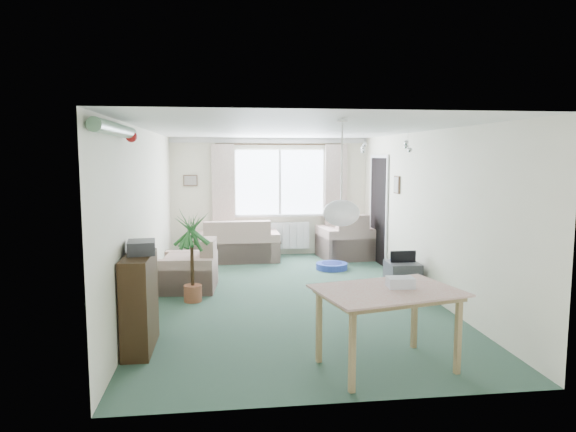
{
  "coord_description": "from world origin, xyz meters",
  "views": [
    {
      "loc": [
        -0.95,
        -7.21,
        2.04
      ],
      "look_at": [
        0.0,
        0.3,
        1.15
      ],
      "focal_mm": 32.0,
      "sensor_mm": 36.0,
      "label": 1
    }
  ],
  "objects": [
    {
      "name": "ground",
      "position": [
        0.0,
        0.0,
        0.0
      ],
      "size": [
        6.5,
        6.5,
        0.0
      ],
      "primitive_type": "plane",
      "color": "#2D4C3C"
    },
    {
      "name": "window",
      "position": [
        0.2,
        3.23,
        1.5
      ],
      "size": [
        1.8,
        0.03,
        1.3
      ],
      "primitive_type": "cube",
      "color": "white"
    },
    {
      "name": "curtain_rod",
      "position": [
        0.2,
        3.15,
        2.27
      ],
      "size": [
        2.6,
        0.03,
        0.03
      ],
      "primitive_type": "cube",
      "color": "black"
    },
    {
      "name": "curtain_left",
      "position": [
        -0.95,
        3.13,
        1.27
      ],
      "size": [
        0.45,
        0.08,
        2.0
      ],
      "primitive_type": "cube",
      "color": "beige"
    },
    {
      "name": "curtain_right",
      "position": [
        1.35,
        3.13,
        1.27
      ],
      "size": [
        0.45,
        0.08,
        2.0
      ],
      "primitive_type": "cube",
      "color": "beige"
    },
    {
      "name": "radiator",
      "position": [
        0.2,
        3.19,
        0.4
      ],
      "size": [
        1.2,
        0.1,
        0.55
      ],
      "primitive_type": "cube",
      "color": "white"
    },
    {
      "name": "doorway",
      "position": [
        1.99,
        2.2,
        1.0
      ],
      "size": [
        0.03,
        0.95,
        2.0
      ],
      "primitive_type": "cube",
      "color": "black"
    },
    {
      "name": "pendant_lamp",
      "position": [
        0.2,
        -2.3,
        1.48
      ],
      "size": [
        0.36,
        0.36,
        0.36
      ],
      "primitive_type": "sphere",
      "color": "white"
    },
    {
      "name": "tinsel_garland",
      "position": [
        -1.92,
        -2.3,
        2.28
      ],
      "size": [
        1.6,
        1.6,
        0.12
      ],
      "primitive_type": "cylinder",
      "color": "#196626"
    },
    {
      "name": "bauble_cluster_a",
      "position": [
        1.3,
        0.9,
        2.22
      ],
      "size": [
        0.2,
        0.2,
        0.2
      ],
      "primitive_type": "sphere",
      "color": "silver"
    },
    {
      "name": "bauble_cluster_b",
      "position": [
        1.6,
        -0.3,
        2.22
      ],
      "size": [
        0.2,
        0.2,
        0.2
      ],
      "primitive_type": "sphere",
      "color": "silver"
    },
    {
      "name": "wall_picture_back",
      "position": [
        -1.6,
        3.23,
        1.55
      ],
      "size": [
        0.28,
        0.03,
        0.22
      ],
      "primitive_type": "cube",
      "color": "brown"
    },
    {
      "name": "wall_picture_right",
      "position": [
        1.98,
        1.2,
        1.55
      ],
      "size": [
        0.03,
        0.24,
        0.3
      ],
      "primitive_type": "cube",
      "color": "brown"
    },
    {
      "name": "sofa",
      "position": [
        -0.7,
        2.75,
        0.41
      ],
      "size": [
        1.63,
        0.88,
        0.81
      ],
      "primitive_type": "cube",
      "rotation": [
        0.0,
        0.0,
        3.15
      ],
      "color": "tan",
      "rests_on": "ground"
    },
    {
      "name": "armchair_corner",
      "position": [
        1.48,
        2.73,
        0.45
      ],
      "size": [
        1.11,
        1.06,
        0.91
      ],
      "primitive_type": "cube",
      "rotation": [
        0.0,
        0.0,
        3.25
      ],
      "color": "#C3AD93",
      "rests_on": "ground"
    },
    {
      "name": "armchair_left",
      "position": [
        -1.5,
        0.64,
        0.39
      ],
      "size": [
        0.9,
        0.94,
        0.78
      ],
      "primitive_type": "cube",
      "rotation": [
        0.0,
        0.0,
        -1.65
      ],
      "color": "tan",
      "rests_on": "ground"
    },
    {
      "name": "coffee_table",
      "position": [
        -0.32,
        2.66,
        0.2
      ],
      "size": [
        0.95,
        0.64,
        0.39
      ],
      "primitive_type": "cube",
      "rotation": [
        0.0,
        0.0,
        0.19
      ],
      "color": "black",
      "rests_on": "ground"
    },
    {
      "name": "photo_frame",
      "position": [
        -0.38,
        2.6,
        0.47
      ],
      "size": [
        0.12,
        0.04,
        0.16
      ],
      "primitive_type": "cube",
      "rotation": [
        0.0,
        0.0,
        -0.2
      ],
      "color": "#513929",
      "rests_on": "coffee_table"
    },
    {
      "name": "bookshelf",
      "position": [
        -1.84,
        -1.8,
        0.51
      ],
      "size": [
        0.28,
        0.83,
        1.01
      ],
      "primitive_type": "cube",
      "rotation": [
        0.0,
        0.0,
        -0.01
      ],
      "color": "black",
      "rests_on": "ground"
    },
    {
      "name": "hifi_box",
      "position": [
        -1.82,
        -1.72,
        1.08
      ],
      "size": [
        0.32,
        0.38,
        0.14
      ],
      "primitive_type": "cube",
      "rotation": [
        0.0,
        0.0,
        0.12
      ],
      "color": "#323236",
      "rests_on": "bookshelf"
    },
    {
      "name": "houseplant",
      "position": [
        -1.4,
        -0.06,
        0.63
      ],
      "size": [
        0.55,
        0.55,
        1.26
      ],
      "primitive_type": "cylinder",
      "rotation": [
        0.0,
        0.0,
        -0.02
      ],
      "color": "#276221",
      "rests_on": "ground"
    },
    {
      "name": "dining_table",
      "position": [
        0.59,
        -2.6,
        0.38
      ],
      "size": [
        1.36,
        1.06,
        0.75
      ],
      "primitive_type": "cube",
      "rotation": [
        0.0,
        0.0,
        0.23
      ],
      "color": "#A97F5C",
      "rests_on": "ground"
    },
    {
      "name": "gift_box",
      "position": [
        0.74,
        -2.54,
        0.81
      ],
      "size": [
        0.26,
        0.19,
        0.12
      ],
      "primitive_type": "cube",
      "rotation": [
        0.0,
        0.0,
        -0.06
      ],
      "color": "silver",
      "rests_on": "dining_table"
    },
    {
      "name": "tv_cube",
      "position": [
        1.7,
        0.05,
        0.23
      ],
      "size": [
        0.47,
        0.51,
        0.46
      ],
      "primitive_type": "cube",
      "rotation": [
        0.0,
        0.0,
        -0.02
      ],
      "color": "#38373C",
      "rests_on": "ground"
    },
    {
      "name": "pet_bed",
      "position": [
        0.98,
        1.72,
        0.06
      ],
      "size": [
        0.62,
        0.62,
        0.11
      ],
      "primitive_type": "cylinder",
      "rotation": [
        0.0,
        0.0,
        -0.11
      ],
      "color": "navy",
      "rests_on": "ground"
    }
  ]
}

